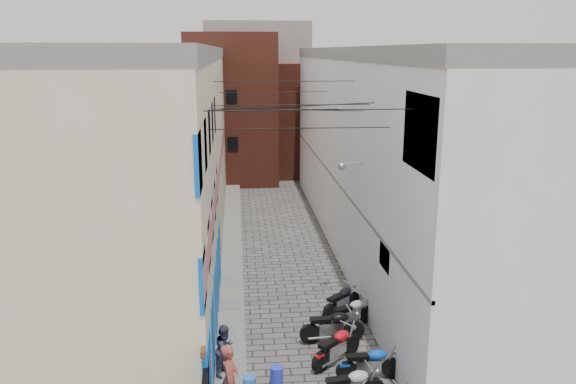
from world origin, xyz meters
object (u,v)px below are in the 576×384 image
object	(u,v)px
motorcycle_b	(351,384)
motorcycle_g	(342,299)
person_a	(230,379)
person_b	(225,350)
water_jug_far	(277,376)
motorcycle_e	(332,324)
motorcycle_f	(352,312)
motorcycle_d	(337,345)
motorcycle_c	(370,362)

from	to	relation	value
motorcycle_b	motorcycle_g	xyz separation A→B (m)	(0.70, 5.03, 0.00)
person_a	person_b	size ratio (longest dim) A/B	1.25
motorcycle_g	water_jug_far	distance (m)	4.78
motorcycle_e	motorcycle_f	distance (m)	1.23
motorcycle_b	motorcycle_g	bearing A→B (deg)	163.11
motorcycle_b	motorcycle_d	distance (m)	1.96
motorcycle_g	person_b	world-z (taller)	person_b
motorcycle_d	motorcycle_e	bearing A→B (deg)	137.18
motorcycle_d	motorcycle_g	size ratio (longest dim) A/B	1.04
motorcycle_b	motorcycle_g	size ratio (longest dim) A/B	1.00
motorcycle_c	person_b	bearing A→B (deg)	-95.83
person_b	motorcycle_e	bearing A→B (deg)	-31.26
person_b	motorcycle_c	bearing A→B (deg)	-65.10
motorcycle_b	person_a	size ratio (longest dim) A/B	1.07
motorcycle_c	motorcycle_e	distance (m)	2.26
motorcycle_b	motorcycle_f	bearing A→B (deg)	159.17
person_a	person_b	distance (m)	1.71
motorcycle_f	person_a	bearing A→B (deg)	-65.37
motorcycle_c	water_jug_far	bearing A→B (deg)	-90.90
motorcycle_c	motorcycle_e	size ratio (longest dim) A/B	0.92
motorcycle_d	person_b	distance (m)	3.28
motorcycle_f	person_a	size ratio (longest dim) A/B	1.04
motorcycle_d	motorcycle_f	distance (m)	2.31
motorcycle_f	water_jug_far	distance (m)	4.13
motorcycle_g	motorcycle_b	bearing A→B (deg)	-49.61
motorcycle_b	person_a	world-z (taller)	person_a
motorcycle_e	person_a	distance (m)	4.77
motorcycle_c	motorcycle_d	size ratio (longest dim) A/B	0.95
motorcycle_b	person_b	distance (m)	3.49
water_jug_far	motorcycle_f	bearing A→B (deg)	49.07
motorcycle_d	person_b	bearing A→B (deg)	-117.60
person_b	water_jug_far	bearing A→B (deg)	-74.15
motorcycle_d	motorcycle_g	xyz separation A→B (m)	(0.72, 3.07, -0.02)
motorcycle_e	motorcycle_g	world-z (taller)	motorcycle_e
motorcycle_g	person_a	distance (m)	6.63
person_b	motorcycle_f	bearing A→B (deg)	-26.49
motorcycle_g	motorcycle_c	bearing A→B (deg)	-41.04
person_b	water_jug_far	distance (m)	1.57
person_b	water_jug_far	xyz separation A→B (m)	(1.37, -0.32, -0.69)
motorcycle_d	person_b	size ratio (longest dim) A/B	1.39
motorcycle_f	person_a	distance (m)	6.00
motorcycle_d	motorcycle_e	size ratio (longest dim) A/B	0.96
motorcycle_c	motorcycle_e	world-z (taller)	motorcycle_e
water_jug_far	person_b	bearing A→B (deg)	166.75
person_b	water_jug_far	size ratio (longest dim) A/B	2.57
motorcycle_f	person_b	bearing A→B (deg)	-79.68
motorcycle_g	motorcycle_e	bearing A→B (deg)	-60.63
motorcycle_c	motorcycle_f	bearing A→B (deg)	176.18
person_a	water_jug_far	distance (m)	2.04
motorcycle_e	person_a	world-z (taller)	person_a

